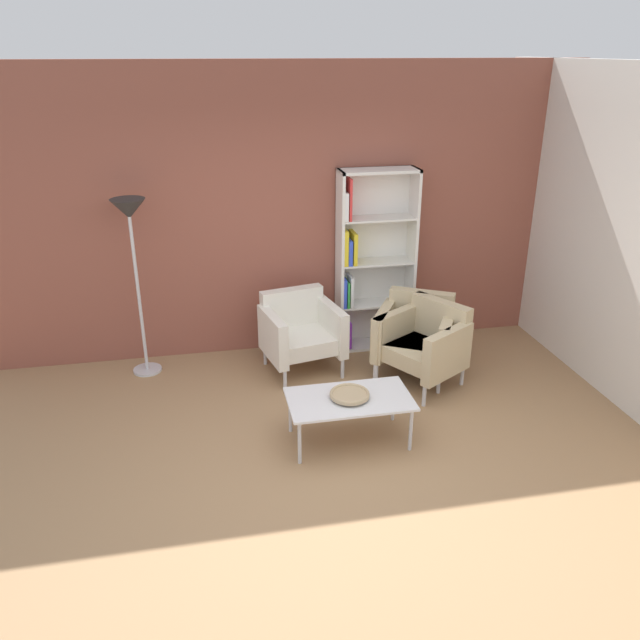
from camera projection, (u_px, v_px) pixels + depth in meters
name	position (u px, v px, depth m)	size (l,w,h in m)	color
ground_plane	(327.00, 481.00, 4.78)	(8.32, 8.32, 0.00)	#9E7751
brick_back_panel	(277.00, 214.00, 6.43)	(6.40, 0.12, 2.90)	brown
bookshelf_tall	(368.00, 263.00, 6.61)	(0.80, 0.30, 1.90)	silver
coffee_table_low	(349.00, 401.00, 5.13)	(1.00, 0.56, 0.40)	silver
decorative_bowl	(350.00, 394.00, 5.10)	(0.32, 0.32, 0.05)	tan
armchair_by_bookshelf	(300.00, 331.00, 6.30)	(0.83, 0.79, 0.78)	white
armchair_near_window	(425.00, 343.00, 6.04)	(0.92, 0.94, 0.78)	#C6B289
armchair_corner_red	(416.00, 334.00, 6.24)	(0.93, 0.91, 0.78)	#C6B289
floor_lamp_torchiere	(131.00, 230.00, 5.84)	(0.32, 0.32, 1.74)	silver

